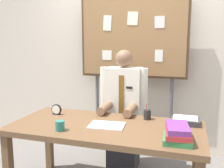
% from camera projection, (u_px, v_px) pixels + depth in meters
% --- Properties ---
extents(back_wall, '(6.40, 0.08, 2.70)m').
position_uv_depth(back_wall, '(136.00, 51.00, 3.42)').
color(back_wall, beige).
rests_on(back_wall, ground_plane).
extents(desk, '(1.74, 0.81, 0.72)m').
position_uv_depth(desk, '(106.00, 134.00, 2.32)').
color(desk, brown).
rests_on(desk, ground_plane).
extents(person, '(0.55, 0.56, 1.39)m').
position_uv_depth(person, '(123.00, 115.00, 2.92)').
color(person, '#2D2D33').
rests_on(person, ground_plane).
extents(bulletin_board, '(1.38, 0.09, 2.04)m').
position_uv_depth(bulletin_board, '(133.00, 40.00, 3.21)').
color(bulletin_board, '#4C3823').
rests_on(bulletin_board, ground_plane).
extents(book_stack, '(0.23, 0.31, 0.13)m').
position_uv_depth(book_stack, '(178.00, 134.00, 1.93)').
color(book_stack, '#337F47').
rests_on(book_stack, desk).
extents(open_notebook, '(0.33, 0.25, 0.01)m').
position_uv_depth(open_notebook, '(107.00, 125.00, 2.28)').
color(open_notebook, silver).
rests_on(open_notebook, desk).
extents(desk_clock, '(0.11, 0.04, 0.11)m').
position_uv_depth(desk_clock, '(56.00, 110.00, 2.64)').
color(desk_clock, black).
rests_on(desk_clock, desk).
extents(coffee_mug, '(0.08, 0.08, 0.09)m').
position_uv_depth(coffee_mug, '(60.00, 126.00, 2.16)').
color(coffee_mug, '#267266').
rests_on(coffee_mug, desk).
extents(pen_holder, '(0.07, 0.07, 0.16)m').
position_uv_depth(pen_holder, '(147.00, 114.00, 2.48)').
color(pen_holder, '#262626').
rests_on(pen_holder, desk).
extents(paper_tray, '(0.26, 0.20, 0.06)m').
position_uv_depth(paper_tray, '(185.00, 121.00, 2.35)').
color(paper_tray, '#333338').
rests_on(paper_tray, desk).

